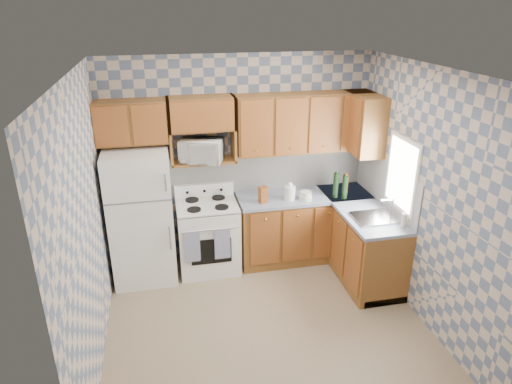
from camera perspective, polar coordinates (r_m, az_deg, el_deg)
floor at (r=5.22m, az=1.25°, el=-16.03°), size 3.40×3.40×0.00m
back_wall at (r=5.95m, az=-2.21°, el=3.95°), size 3.40×0.02×2.70m
right_wall at (r=5.14m, az=20.18°, el=-0.63°), size 0.02×3.20×2.70m
backsplash_back at (r=6.07m, az=1.56°, el=2.84°), size 2.60×0.02×0.56m
backsplash_right at (r=5.82m, az=15.88°, el=1.05°), size 0.02×1.60×0.56m
refrigerator at (r=5.75m, az=-14.13°, el=-2.96°), size 0.75×0.70×1.68m
stove_body at (r=5.96m, az=-6.00°, el=-5.60°), size 0.76×0.65×0.90m
cooktop at (r=5.75m, az=-6.18°, el=-1.61°), size 0.76×0.65×0.02m
backguard at (r=5.97m, az=-6.51°, el=0.28°), size 0.76×0.08×0.17m
dish_towel_left at (r=5.60m, az=-8.00°, el=-6.79°), size 0.19×0.02×0.41m
dish_towel_right at (r=5.63m, az=-4.23°, el=-6.44°), size 0.19×0.02×0.41m
base_cabinets_back at (r=6.23m, az=5.93°, el=-4.38°), size 1.75×0.60×0.88m
base_cabinets_right at (r=6.01m, az=12.64°, el=-5.90°), size 0.60×1.60×0.88m
countertop_back at (r=6.03m, az=6.12°, el=-0.51°), size 1.77×0.63×0.04m
countertop_right at (r=5.81m, az=12.98°, el=-1.91°), size 0.63×1.60×0.04m
upper_cabinets_back at (r=5.85m, az=6.08°, el=8.61°), size 1.75×0.33×0.74m
upper_cabinets_fridge at (r=5.55m, az=-15.37°, el=8.43°), size 0.82×0.33×0.50m
upper_cabinets_right at (r=5.94m, az=13.24°, el=8.36°), size 0.33×0.70×0.74m
microwave_shelf at (r=5.71m, az=-6.58°, el=3.89°), size 0.80×0.33×0.03m
microwave at (r=5.60m, az=-6.82°, el=5.18°), size 0.59×0.49×0.28m
sink at (r=5.52m, az=14.54°, el=-3.15°), size 0.48×0.40×0.03m
window at (r=5.45m, az=17.77°, el=2.15°), size 0.02×0.66×0.86m
bottle_0 at (r=5.94m, az=9.93°, el=0.83°), size 0.07×0.07×0.33m
bottle_1 at (r=5.93m, az=11.04°, el=0.59°), size 0.07×0.07×0.30m
bottle_2 at (r=6.04m, az=11.11°, el=0.88°), size 0.07×0.07×0.28m
knife_block at (r=5.71m, az=0.89°, el=-0.34°), size 0.11×0.11×0.21m
electric_kettle at (r=5.82m, az=4.23°, el=-0.10°), size 0.14×0.14×0.18m
food_containers at (r=5.85m, az=6.23°, el=-0.44°), size 0.16×0.16×0.11m
soap_bottle at (r=5.37m, az=18.02°, el=-3.38°), size 0.06×0.06×0.17m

